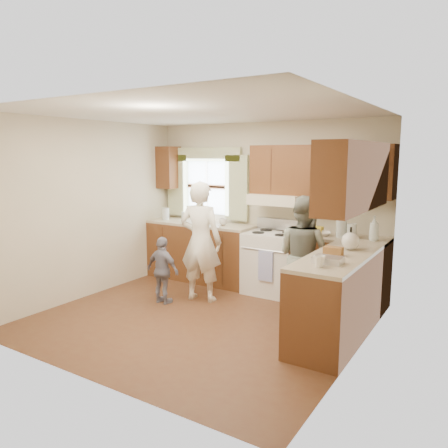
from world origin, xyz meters
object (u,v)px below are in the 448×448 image
Objects in this scene: woman_right at (304,256)px; child at (163,270)px; stove at (273,262)px; woman_left at (201,242)px.

child is at bearing 36.70° from woman_right.
stove is at bearing -22.83° from woman_right.
woman_left is at bearing 26.67° from woman_right.
stove is 1.16× the size of child.
woman_left is at bearing -128.96° from child.
stove is 0.96m from woman_right.
stove is 1.15m from woman_left.
woman_left reaches higher than stove.
woman_left is 1.81× the size of child.
child is (-1.77, -0.63, -0.30)m from woman_right.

